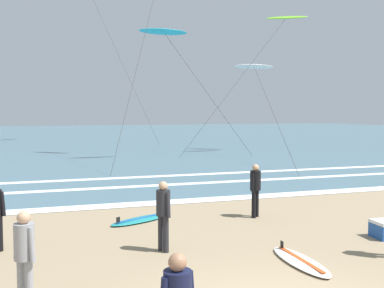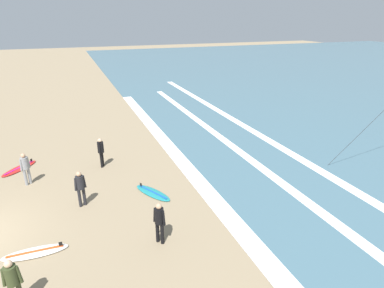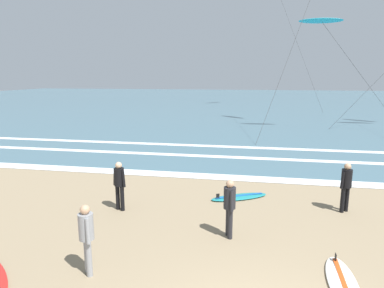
{
  "view_description": "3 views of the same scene",
  "coord_description": "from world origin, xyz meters",
  "px_view_note": "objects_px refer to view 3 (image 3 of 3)",
  "views": [
    {
      "loc": [
        -3.53,
        -6.0,
        3.17
      ],
      "look_at": [
        0.56,
        6.28,
        2.25
      ],
      "focal_mm": 43.35,
      "sensor_mm": 36.0,
      "label": 1
    },
    {
      "loc": [
        11.57,
        4.08,
        7.45
      ],
      "look_at": [
        -0.44,
        8.76,
        2.29
      ],
      "focal_mm": 29.77,
      "sensor_mm": 36.0,
      "label": 2
    },
    {
      "loc": [
        -0.31,
        -4.52,
        4.28
      ],
      "look_at": [
        -2.84,
        8.96,
        1.49
      ],
      "focal_mm": 31.66,
      "sensor_mm": 36.0,
      "label": 3
    }
  ],
  "objects_px": {
    "surfer_foreground_main": "(119,182)",
    "kite_cyan_low_near": "(321,21)",
    "surfboard_right_spare": "(343,283)",
    "surfer_background_far": "(86,233)",
    "surfboard_near_water": "(239,197)",
    "surfer_right_near": "(346,183)",
    "surfer_left_far": "(230,203)"
  },
  "relations": [
    {
      "from": "surfer_right_near",
      "to": "kite_cyan_low_near",
      "type": "bearing_deg",
      "value": 84.31
    },
    {
      "from": "surfboard_right_spare",
      "to": "surfboard_near_water",
      "type": "bearing_deg",
      "value": 116.69
    },
    {
      "from": "surfer_right_near",
      "to": "surfer_foreground_main",
      "type": "relative_size",
      "value": 1.0
    },
    {
      "from": "surfer_left_far",
      "to": "kite_cyan_low_near",
      "type": "relative_size",
      "value": 0.19
    },
    {
      "from": "surfboard_near_water",
      "to": "surfer_foreground_main",
      "type": "bearing_deg",
      "value": -154.48
    },
    {
      "from": "surfer_left_far",
      "to": "surfer_background_far",
      "type": "distance_m",
      "value": 3.69
    },
    {
      "from": "surfer_right_near",
      "to": "surfboard_near_water",
      "type": "bearing_deg",
      "value": 169.67
    },
    {
      "from": "surfer_left_far",
      "to": "kite_cyan_low_near",
      "type": "distance_m",
      "value": 20.96
    },
    {
      "from": "surfer_left_far",
      "to": "surfboard_right_spare",
      "type": "xyz_separation_m",
      "value": [
        2.5,
        -1.7,
        -0.91
      ]
    },
    {
      "from": "surfer_foreground_main",
      "to": "surfboard_near_water",
      "type": "bearing_deg",
      "value": 25.52
    },
    {
      "from": "surfer_background_far",
      "to": "surfer_foreground_main",
      "type": "height_order",
      "value": "same"
    },
    {
      "from": "surfer_background_far",
      "to": "surfboard_near_water",
      "type": "xyz_separation_m",
      "value": [
        3.02,
        5.31,
        -0.91
      ]
    },
    {
      "from": "surfer_right_near",
      "to": "surfboard_near_water",
      "type": "xyz_separation_m",
      "value": [
        -3.34,
        0.61,
        -0.91
      ]
    },
    {
      "from": "surfer_background_far",
      "to": "surfboard_right_spare",
      "type": "height_order",
      "value": "surfer_background_far"
    },
    {
      "from": "surfer_background_far",
      "to": "surfboard_near_water",
      "type": "bearing_deg",
      "value": 60.38
    },
    {
      "from": "kite_cyan_low_near",
      "to": "surfer_background_far",
      "type": "bearing_deg",
      "value": -110.63
    },
    {
      "from": "surfer_left_far",
      "to": "surfboard_right_spare",
      "type": "distance_m",
      "value": 3.16
    },
    {
      "from": "surfboard_right_spare",
      "to": "kite_cyan_low_near",
      "type": "height_order",
      "value": "kite_cyan_low_near"
    },
    {
      "from": "surfboard_near_water",
      "to": "surfboard_right_spare",
      "type": "bearing_deg",
      "value": -63.31
    },
    {
      "from": "surfer_foreground_main",
      "to": "surfboard_right_spare",
      "type": "distance_m",
      "value": 6.83
    },
    {
      "from": "surfboard_near_water",
      "to": "surfboard_right_spare",
      "type": "height_order",
      "value": "same"
    },
    {
      "from": "surfer_left_far",
      "to": "kite_cyan_low_near",
      "type": "height_order",
      "value": "kite_cyan_low_near"
    },
    {
      "from": "surfer_foreground_main",
      "to": "surfboard_right_spare",
      "type": "height_order",
      "value": "surfer_foreground_main"
    },
    {
      "from": "surfer_left_far",
      "to": "surfer_background_far",
      "type": "height_order",
      "value": "same"
    },
    {
      "from": "kite_cyan_low_near",
      "to": "surfboard_right_spare",
      "type": "bearing_deg",
      "value": -97.24
    },
    {
      "from": "surfer_right_near",
      "to": "surfboard_right_spare",
      "type": "relative_size",
      "value": 0.76
    },
    {
      "from": "surfer_right_near",
      "to": "surfboard_near_water",
      "type": "distance_m",
      "value": 3.52
    },
    {
      "from": "surfer_foreground_main",
      "to": "kite_cyan_low_near",
      "type": "bearing_deg",
      "value": 63.84
    },
    {
      "from": "surfboard_near_water",
      "to": "surfer_background_far",
      "type": "bearing_deg",
      "value": -119.62
    },
    {
      "from": "surfer_left_far",
      "to": "surfboard_right_spare",
      "type": "bearing_deg",
      "value": -34.27
    },
    {
      "from": "surfer_left_far",
      "to": "surfer_foreground_main",
      "type": "height_order",
      "value": "same"
    },
    {
      "from": "surfer_right_near",
      "to": "surfboard_right_spare",
      "type": "height_order",
      "value": "surfer_right_near"
    }
  ]
}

